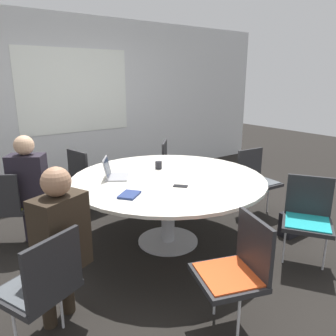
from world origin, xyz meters
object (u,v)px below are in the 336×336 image
object	(u,v)px
chair_2	(237,267)
person_0	(29,183)
laptop	(113,173)
chair_6	(87,175)
chair_0	(5,203)
spiral_notebook	(129,195)
cell_phone	(181,186)
chair_3	(308,215)
handbag	(293,223)
chair_5	(173,165)
coffee_cup	(159,165)
chair_1	(42,283)
person_1	(60,236)
chair_4	(256,177)

from	to	relation	value
chair_2	person_0	bearing A→B (deg)	39.73
laptop	chair_6	bearing A→B (deg)	26.78
chair_0	spiral_notebook	size ratio (longest dim) A/B	3.33
chair_0	laptop	xyz separation A→B (m)	(0.97, -0.56, 0.29)
cell_phone	chair_3	bearing A→B (deg)	-41.93
chair_2	handbag	bearing A→B (deg)	-50.35
chair_3	person_0	bearing A→B (deg)	13.00
chair_2	chair_3	distance (m)	1.23
chair_2	person_0	xyz separation A→B (m)	(-0.82, 2.15, 0.19)
chair_0	cell_phone	xyz separation A→B (m)	(1.37, -1.19, 0.24)
chair_5	chair_6	xyz separation A→B (m)	(-1.24, 0.26, 0.00)
cell_phone	laptop	bearing A→B (deg)	122.24
chair_5	handbag	bearing A→B (deg)	54.73
handbag	cell_phone	bearing A→B (deg)	164.20
chair_0	person_0	bearing A→B (deg)	19.02
chair_5	coffee_cup	size ratio (longest dim) A/B	9.94
handbag	chair_6	bearing A→B (deg)	128.82
chair_1	handbag	bearing A→B (deg)	-22.86
chair_1	person_1	distance (m)	0.32
laptop	handbag	distance (m)	2.15
chair_1	chair_6	xyz separation A→B (m)	(1.16, 2.08, 0.00)
laptop	cell_phone	distance (m)	0.75
person_1	spiral_notebook	world-z (taller)	person_1
chair_1	chair_2	world-z (taller)	same
chair_5	spiral_notebook	world-z (taller)	chair_5
chair_6	coffee_cup	bearing A→B (deg)	12.29
person_0	chair_3	bearing A→B (deg)	-10.40
person_1	laptop	world-z (taller)	person_1
chair_4	laptop	distance (m)	1.93
chair_0	handbag	xyz separation A→B (m)	(2.74, -1.58, -0.37)
chair_0	chair_6	bearing A→B (deg)	56.80
chair_2	chair_1	bearing A→B (deg)	81.04
chair_4	person_0	size ratio (longest dim) A/B	0.71
chair_5	chair_6	world-z (taller)	same
spiral_notebook	chair_0	bearing A→B (deg)	126.84
chair_0	chair_3	world-z (taller)	same
spiral_notebook	cell_phone	world-z (taller)	spiral_notebook
chair_6	cell_phone	size ratio (longest dim) A/B	5.67
chair_0	chair_3	distance (m)	3.03
chair_4	handbag	xyz separation A→B (m)	(-0.11, -0.66, -0.37)
person_0	spiral_notebook	world-z (taller)	person_0
chair_6	spiral_notebook	size ratio (longest dim) A/B	3.33
coffee_cup	cell_phone	world-z (taller)	coffee_cup
chair_3	chair_4	xyz separation A→B (m)	(0.57, 1.09, 0.00)
chair_6	chair_0	bearing A→B (deg)	-78.82
person_0	laptop	distance (m)	0.88
handbag	chair_5	bearing A→B (deg)	102.91
person_0	spiral_notebook	xyz separation A→B (m)	(0.60, -1.06, 0.05)
spiral_notebook	chair_6	bearing A→B (deg)	81.26
person_1	chair_5	bearing A→B (deg)	13.12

